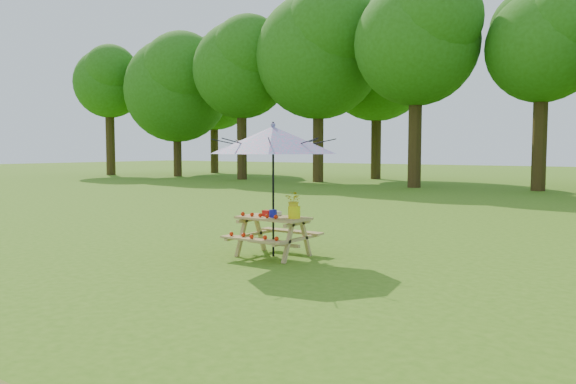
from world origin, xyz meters
The scene contains 7 objects.
ground centered at (0.00, 0.00, 0.00)m, with size 120.00×120.00×0.00m, color #3E7215.
treeline centered at (0.00, 22.00, 8.00)m, with size 60.00×12.00×16.00m, color #276010, non-canonical shape.
picnic_table centered at (2.50, 3.10, 0.33)m, with size 1.20×1.32×0.67m.
patio_umbrella centered at (2.50, 3.11, 1.95)m, with size 2.52×2.52×2.25m.
produce_bins centered at (2.45, 3.13, 0.72)m, with size 0.33×0.41×0.13m.
tomatoes_row centered at (2.35, 2.93, 0.71)m, with size 0.77×0.13×0.07m, color red, non-canonical shape.
flower_bucket centered at (2.90, 3.14, 0.91)m, with size 0.29×0.25×0.44m.
Camera 1 is at (8.00, -4.42, 1.80)m, focal length 35.00 mm.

